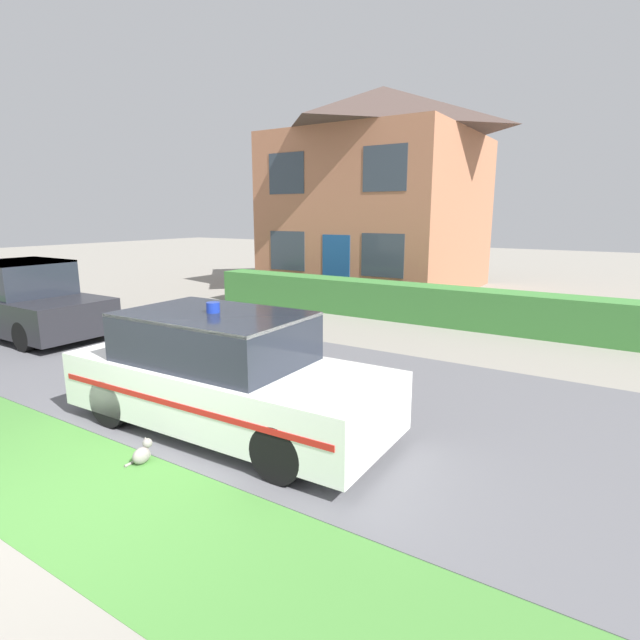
{
  "coord_description": "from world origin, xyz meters",
  "views": [
    {
      "loc": [
        4.31,
        -2.34,
        2.75
      ],
      "look_at": [
        0.01,
        4.34,
        1.05
      ],
      "focal_mm": 28.0,
      "sensor_mm": 36.0,
      "label": 1
    }
  ],
  "objects_px": {
    "police_car": "(224,374)",
    "house_left": "(381,189)",
    "cat": "(143,453)",
    "neighbour_car_near": "(27,302)"
  },
  "relations": [
    {
      "from": "neighbour_car_near",
      "to": "house_left",
      "type": "distance_m",
      "value": 12.03
    },
    {
      "from": "cat",
      "to": "neighbour_car_near",
      "type": "distance_m",
      "value": 7.65
    },
    {
      "from": "neighbour_car_near",
      "to": "house_left",
      "type": "bearing_deg",
      "value": 73.26
    },
    {
      "from": "police_car",
      "to": "house_left",
      "type": "xyz_separation_m",
      "value": [
        -3.94,
        12.52,
        2.88
      ]
    },
    {
      "from": "police_car",
      "to": "cat",
      "type": "distance_m",
      "value": 1.37
    },
    {
      "from": "police_car",
      "to": "cat",
      "type": "xyz_separation_m",
      "value": [
        -0.12,
        -1.21,
        -0.63
      ]
    },
    {
      "from": "cat",
      "to": "house_left",
      "type": "xyz_separation_m",
      "value": [
        -3.82,
        13.72,
        3.51
      ]
    },
    {
      "from": "neighbour_car_near",
      "to": "house_left",
      "type": "relative_size",
      "value": 0.58
    },
    {
      "from": "cat",
      "to": "house_left",
      "type": "height_order",
      "value": "house_left"
    },
    {
      "from": "cat",
      "to": "police_car",
      "type": "bearing_deg",
      "value": -6.77
    }
  ]
}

